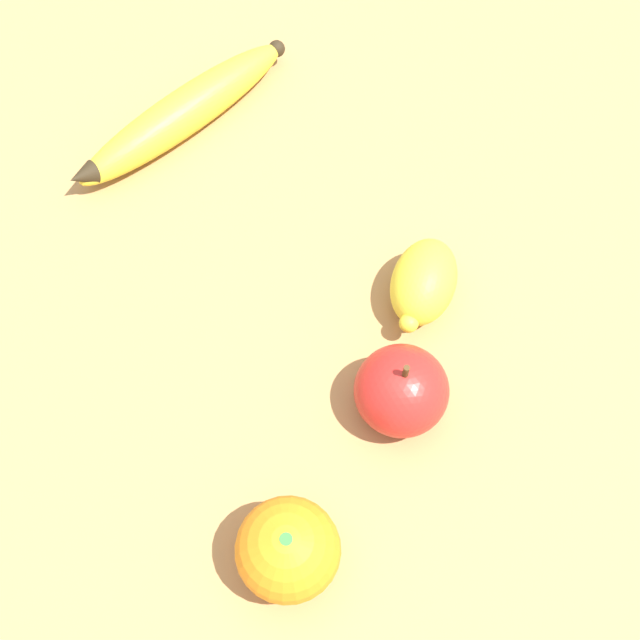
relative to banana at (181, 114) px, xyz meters
name	(u,v)px	position (x,y,z in m)	size (l,w,h in m)	color
ground_plane	(315,244)	(0.16, 0.01, -0.02)	(3.00, 3.00, 0.00)	#A87A47
banana	(181,114)	(0.00, 0.00, 0.00)	(0.04, 0.23, 0.04)	yellow
orange	(288,550)	(0.34, -0.17, 0.02)	(0.07, 0.07, 0.07)	orange
apple	(401,391)	(0.31, -0.03, 0.01)	(0.07, 0.07, 0.07)	red
lemon	(424,283)	(0.25, 0.04, 0.01)	(0.08, 0.09, 0.05)	yellow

